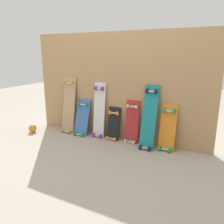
# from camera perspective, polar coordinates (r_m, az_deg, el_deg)

# --- Properties ---
(ground_plane) EXTENTS (12.00, 12.00, 0.00)m
(ground_plane) POSITION_cam_1_polar(r_m,az_deg,el_deg) (3.54, 0.52, -6.70)
(ground_plane) COLOR #A89E8E
(plywood_wall_panel) EXTENTS (2.85, 0.04, 1.59)m
(plywood_wall_panel) POSITION_cam_1_polar(r_m,az_deg,el_deg) (3.40, 1.09, 6.29)
(plywood_wall_panel) COLOR tan
(plywood_wall_panel) RESTS_ON ground
(skateboard_natural) EXTENTS (0.23, 0.22, 0.97)m
(skateboard_natural) POSITION_cam_1_polar(r_m,az_deg,el_deg) (3.81, -10.89, 1.15)
(skateboard_natural) COLOR tan
(skateboard_natural) RESTS_ON ground
(skateboard_blue) EXTENTS (0.24, 0.25, 0.64)m
(skateboard_blue) POSITION_cam_1_polar(r_m,az_deg,el_deg) (3.68, -7.66, -1.91)
(skateboard_blue) COLOR #386BAD
(skateboard_blue) RESTS_ON ground
(skateboard_white) EXTENTS (0.19, 0.18, 0.92)m
(skateboard_white) POSITION_cam_1_polar(r_m,az_deg,el_deg) (3.52, -3.30, -0.04)
(skateboard_white) COLOR silver
(skateboard_white) RESTS_ON ground
(skateboard_black) EXTENTS (0.20, 0.18, 0.57)m
(skateboard_black) POSITION_cam_1_polar(r_m,az_deg,el_deg) (3.45, 0.37, -3.52)
(skateboard_black) COLOR black
(skateboard_black) RESTS_ON ground
(skateboard_red) EXTENTS (0.21, 0.15, 0.70)m
(skateboard_red) POSITION_cam_1_polar(r_m,az_deg,el_deg) (3.33, 5.03, -3.05)
(skateboard_red) COLOR #B22626
(skateboard_red) RESTS_ON ground
(skateboard_teal) EXTENTS (0.20, 0.29, 0.94)m
(skateboard_teal) POSITION_cam_1_polar(r_m,az_deg,el_deg) (3.14, 9.28, -1.95)
(skateboard_teal) COLOR #197A7F
(skateboard_teal) RESTS_ON ground
(skateboard_orange) EXTENTS (0.22, 0.21, 0.69)m
(skateboard_orange) POSITION_cam_1_polar(r_m,az_deg,el_deg) (3.15, 13.84, -4.42)
(skateboard_orange) COLOR orange
(skateboard_orange) RESTS_ON ground
(rubber_ball) EXTENTS (0.13, 0.13, 0.13)m
(rubber_ball) POSITION_cam_1_polar(r_m,az_deg,el_deg) (4.03, -19.43, -3.88)
(rubber_ball) COLOR orange
(rubber_ball) RESTS_ON ground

